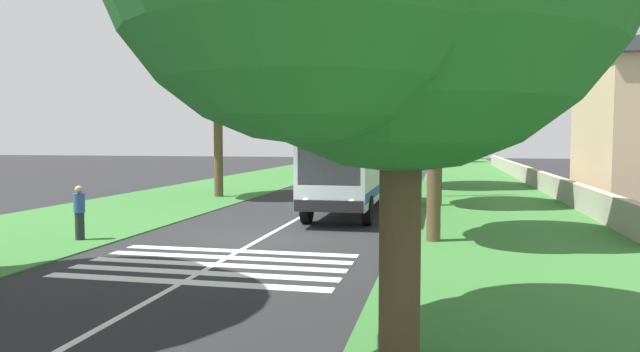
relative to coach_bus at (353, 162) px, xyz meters
The scene contains 22 objects.
ground 7.97m from the coach_bus, 166.44° to the left, with size 160.00×160.00×0.00m, color #262628.
grass_verge_left 12.70m from the coach_bus, 53.00° to the left, with size 120.00×8.00×0.04m, color #387533.
grass_verge_right 10.11m from the coach_bus, 40.34° to the right, with size 120.00×8.00×0.04m, color #387533.
centre_line 8.04m from the coach_bus, 13.43° to the left, with size 110.00×0.16×0.01m, color silver.
coach_bus is the anchor object (origin of this frame).
zebra_crossing 11.67m from the coach_bus, behind, with size 4.05×6.80×0.01m.
trailing_car_0 19.03m from the coach_bus, ahead, with size 4.30×1.78×1.43m.
trailing_car_1 28.72m from the coach_bus, ahead, with size 4.30×1.78×1.43m.
trailing_car_2 35.12m from the coach_bus, ahead, with size 4.30×1.78×1.43m.
trailing_car_3 41.61m from the coach_bus, ahead, with size 4.30×1.78×1.43m.
trailing_minibus_0 49.32m from the coach_bus, ahead, with size 6.00×2.14×2.53m.
roadside_tree_left_1 27.77m from the coach_bus, 16.78° to the left, with size 7.72×6.27×11.02m.
roadside_tree_left_2 11.19m from the coach_bus, 60.19° to the left, with size 7.73×6.64×11.55m.
roadside_tree_left_3 53.73m from the coach_bus, ahead, with size 7.38×6.16×9.36m.
roadside_tree_left_4 45.34m from the coach_bus, 10.35° to the left, with size 7.40×6.09×11.18m.
roadside_tree_right_0 55.03m from the coach_bus, ahead, with size 6.12×5.25×8.09m.
roadside_tree_right_1 6.50m from the coach_bus, 49.74° to the right, with size 6.73×5.69×9.79m.
roadside_tree_right_3 14.68m from the coach_bus, 12.62° to the right, with size 8.82×7.13×10.24m.
roadside_tree_right_4 9.19m from the coach_bus, 152.65° to the right, with size 6.79×5.71×10.38m.
utility_pole 8.20m from the coach_bus, 27.01° to the right, with size 0.24×1.40×7.23m.
roadside_wall 15.99m from the coach_bus, 38.02° to the right, with size 70.00×0.40×1.12m, color #B2A893.
pedestrian 11.61m from the coach_bus, 141.33° to the left, with size 0.34×0.34×1.69m.
Camera 1 is at (-17.34, -5.59, 3.18)m, focal length 32.30 mm.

